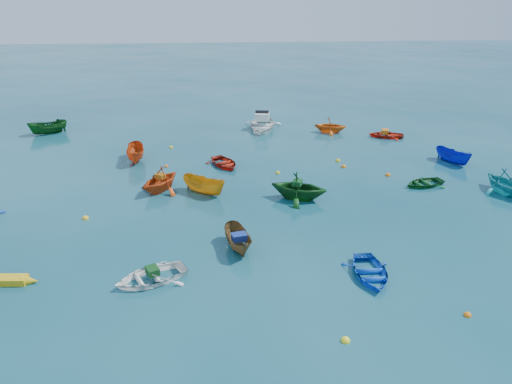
{
  "coord_description": "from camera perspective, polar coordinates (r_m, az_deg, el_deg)",
  "views": [
    {
      "loc": [
        -1.84,
        -22.21,
        12.32
      ],
      "look_at": [
        0.0,
        5.0,
        0.4
      ],
      "focal_mm": 35.0,
      "sensor_mm": 36.0,
      "label": 1
    }
  ],
  "objects": [
    {
      "name": "motorboat_white",
      "position": [
        43.67,
        0.7,
        7.22
      ],
      "size": [
        3.91,
        5.0,
        1.55
      ],
      "primitive_type": "imported",
      "rotation": [
        0.0,
        0.0,
        -0.15
      ],
      "color": "white",
      "rests_on": "ground"
    },
    {
      "name": "sampan_brown_mid",
      "position": [
        24.59,
        -2.01,
        -6.47
      ],
      "size": [
        1.67,
        3.02,
        1.11
      ],
      "primitive_type": "imported",
      "rotation": [
        0.0,
        0.0,
        0.22
      ],
      "color": "brown",
      "rests_on": "ground"
    },
    {
      "name": "dinghy_blue_se",
      "position": [
        23.06,
        12.87,
        -9.36
      ],
      "size": [
        2.21,
        3.07,
        0.63
      ],
      "primitive_type": "imported",
      "rotation": [
        0.0,
        0.0,
        -0.01
      ],
      "color": "blue",
      "rests_on": "ground"
    },
    {
      "name": "buoy_or_e",
      "position": [
        35.29,
        9.96,
        2.81
      ],
      "size": [
        0.38,
        0.38,
        0.38
      ],
      "primitive_type": "sphere",
      "color": "orange",
      "rests_on": "ground"
    },
    {
      "name": "sampan_yellow_mid",
      "position": [
        30.78,
        -5.91,
        -0.12
      ],
      "size": [
        3.18,
        2.76,
        1.19
      ],
      "primitive_type": "imported",
      "rotation": [
        0.0,
        0.0,
        0.94
      ],
      "color": "orange",
      "rests_on": "ground"
    },
    {
      "name": "buoy_or_d",
      "position": [
        34.43,
        14.83,
        1.83
      ],
      "size": [
        0.37,
        0.37,
        0.37
      ],
      "primitive_type": "sphere",
      "color": "orange",
      "rests_on": "ground"
    },
    {
      "name": "buoy_ye_b",
      "position": [
        29.0,
        -18.91,
        -2.91
      ],
      "size": [
        0.36,
        0.36,
        0.36
      ],
      "primitive_type": "sphere",
      "color": "yellow",
      "rests_on": "ground"
    },
    {
      "name": "tarp_green_a",
      "position": [
        22.44,
        -11.75,
        -8.79
      ],
      "size": [
        0.72,
        0.79,
        0.31
      ],
      "primitive_type": "cube",
      "rotation": [
        0.0,
        0.0,
        -1.11
      ],
      "color": "#104317",
      "rests_on": "dinghy_white_near"
    },
    {
      "name": "dinghy_red_ne",
      "position": [
        42.79,
        14.6,
        6.11
      ],
      "size": [
        3.19,
        2.61,
        0.58
      ],
      "primitive_type": "imported",
      "rotation": [
        0.0,
        0.0,
        -1.81
      ],
      "color": "red",
      "rests_on": "ground"
    },
    {
      "name": "dinghy_white_near",
      "position": [
        22.67,
        -11.89,
        -9.88
      ],
      "size": [
        3.85,
        3.44,
        0.66
      ],
      "primitive_type": "imported",
      "rotation": [
        0.0,
        0.0,
        -1.11
      ],
      "color": "white",
      "rests_on": "ground"
    },
    {
      "name": "tarp_blue_a",
      "position": [
        24.11,
        -1.94,
        -5.16
      ],
      "size": [
        0.79,
        0.66,
        0.34
      ],
      "primitive_type": "cube",
      "rotation": [
        0.0,
        0.0,
        0.22
      ],
      "color": "navy",
      "rests_on": "sampan_brown_mid"
    },
    {
      "name": "buoy_or_b",
      "position": [
        21.86,
        23.0,
        -12.87
      ],
      "size": [
        0.31,
        0.31,
        0.31
      ],
      "primitive_type": "sphere",
      "color": "orange",
      "rests_on": "ground"
    },
    {
      "name": "dinghy_cyan_se",
      "position": [
        34.26,
        26.29,
        -0.03
      ],
      "size": [
        3.09,
        3.43,
        1.6
      ],
      "primitive_type": "imported",
      "rotation": [
        0.0,
        0.0,
        0.17
      ],
      "color": "teal",
      "rests_on": "ground"
    },
    {
      "name": "buoy_or_c",
      "position": [
        35.4,
        -10.22,
        2.85
      ],
      "size": [
        0.3,
        0.3,
        0.3
      ],
      "primitive_type": "sphere",
      "color": "#FC5B0D",
      "rests_on": "ground"
    },
    {
      "name": "buoy_ye_c",
      "position": [
        33.72,
        2.49,
        2.16
      ],
      "size": [
        0.32,
        0.32,
        0.32
      ],
      "primitive_type": "sphere",
      "color": "yellow",
      "rests_on": "ground"
    },
    {
      "name": "tarp_orange_a",
      "position": [
        31.24,
        -10.89,
        1.83
      ],
      "size": [
        0.72,
        0.69,
        0.28
      ],
      "primitive_type": "cube",
      "rotation": [
        0.0,
        0.0,
        -0.6
      ],
      "color": "#B46112",
      "rests_on": "dinghy_orange_w"
    },
    {
      "name": "tarp_green_b",
      "position": [
        29.54,
        4.74,
        1.07
      ],
      "size": [
        0.71,
        0.79,
        0.32
      ],
      "primitive_type": "cube",
      "rotation": [
        0.0,
        0.0,
        1.18
      ],
      "color": "#134D1E",
      "rests_on": "dinghy_green_n"
    },
    {
      "name": "dinghy_green_e",
      "position": [
        33.49,
        18.62,
        0.73
      ],
      "size": [
        3.12,
        2.63,
        0.55
      ],
      "primitive_type": "imported",
      "rotation": [
        0.0,
        0.0,
        -1.26
      ],
      "color": "#145621",
      "rests_on": "ground"
    },
    {
      "name": "sampan_blue_far",
      "position": [
        38.31,
        21.5,
        3.16
      ],
      "size": [
        2.33,
        3.03,
        1.11
      ],
      "primitive_type": "imported",
      "rotation": [
        0.0,
        0.0,
        0.5
      ],
      "color": "#0E18B1",
      "rests_on": "ground"
    },
    {
      "name": "buoy_ye_d",
      "position": [
        39.35,
        -9.69,
        5.02
      ],
      "size": [
        0.31,
        0.31,
        0.31
      ],
      "primitive_type": "sphere",
      "color": "gold",
      "rests_on": "ground"
    },
    {
      "name": "dinghy_green_n",
      "position": [
        29.93,
        4.86,
        -0.79
      ],
      "size": [
        4.18,
        3.93,
        1.76
      ],
      "primitive_type": "imported",
      "rotation": [
        0.0,
        0.0,
        1.18
      ],
      "color": "#114917",
      "rests_on": "ground"
    },
    {
      "name": "sampan_green_far",
      "position": [
        45.79,
        -22.58,
        6.18
      ],
      "size": [
        3.35,
        2.42,
        1.22
      ],
      "primitive_type": "imported",
      "rotation": [
        0.0,
        0.0,
        -1.13
      ],
      "color": "#124D16",
      "rests_on": "ground"
    },
    {
      "name": "dinghy_red_far",
      "position": [
        35.12,
        -3.63,
        3.02
      ],
      "size": [
        3.12,
        3.51,
        0.6
      ],
      "primitive_type": "imported",
      "rotation": [
        0.0,
        0.0,
        0.44
      ],
      "color": "#AC1F0E",
      "rests_on": "ground"
    },
    {
      "name": "buoy_ye_e",
      "position": [
        36.38,
        9.34,
        3.49
      ],
      "size": [
        0.36,
        0.36,
        0.36
      ],
      "primitive_type": "sphere",
      "color": "gold",
      "rests_on": "ground"
    },
    {
      "name": "dinghy_orange_far",
      "position": [
        43.11,
        8.44,
        6.75
      ],
      "size": [
        3.15,
        2.88,
        1.41
      ],
      "primitive_type": "imported",
      "rotation": [
        0.0,
        0.0,
        1.34
      ],
      "color": "orange",
      "rests_on": "ground"
    },
    {
      "name": "dinghy_orange_w",
      "position": [
        31.57,
        -10.81,
        0.2
      ],
      "size": [
        3.93,
        4.04,
        1.62
      ],
      "primitive_type": "imported",
      "rotation": [
        0.0,
        0.0,
        -0.6
      ],
      "color": "#D04713",
      "rests_on": "ground"
    },
    {
      "name": "ground",
      "position": [
        25.46,
        0.76,
        -5.33
      ],
      "size": [
        160.0,
        160.0,
        0.0
      ],
      "primitive_type": "plane",
      "color": "#0A394A",
      "rests_on": "ground"
    },
    {
      "name": "buoy_ye_a",
      "position": [
        19.34,
        10.18,
        -16.42
      ],
      "size": [
        0.35,
        0.35,
        0.35
      ],
      "primitive_type": "sphere",
      "color": "yellow",
      "rests_on": "ground"
    },
    {
      "name": "sampan_orange_n",
      "position": [
        37.04,
        -13.5,
        3.51
      ],
      "size": [
        1.56,
        3.35,
        1.25
      ],
      "primitive_type": "imported",
      "rotation": [
        0.0,
        0.0,
        0.11
      ],
      "color": "#C84412",
      "rests_on": "ground"
    },
    {
      "name": "tarp_orange_b",
      "position": [
        42.65,
        14.53,
        6.71
      ],
      "size": [
        0.7,
        0.83,
        0.35
      ],
      "primitive_type": "cube",
      "rotation": [
        0.0,
        0.0,
        -1.81
      ],
      "color": "orange",
      "rests_on": "dinghy_red_ne"
    }
  ]
}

